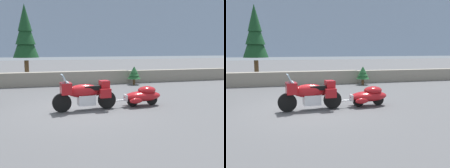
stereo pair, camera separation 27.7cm
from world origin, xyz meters
TOP-DOWN VIEW (x-y plane):
  - ground_plane at (0.00, 0.00)m, footprint 80.00×80.00m
  - stone_guard_wall at (-0.07, 6.43)m, footprint 24.00×0.61m
  - distant_ridgeline at (0.00, 96.43)m, footprint 240.00×80.00m
  - touring_motorcycle at (0.19, -0.17)m, footprint 2.31×0.83m
  - car_shaped_trailer at (2.48, -0.01)m, footprint 2.22×0.82m
  - pine_tree_tall at (-2.16, 8.18)m, footprint 1.59×1.59m
  - pine_sapling_near at (4.18, 5.55)m, footprint 0.79×0.79m

SIDE VIEW (x-z plane):
  - ground_plane at x=0.00m, z-range 0.00..0.00m
  - car_shaped_trailer at x=2.48m, z-range 0.03..0.79m
  - stone_guard_wall at x=-0.07m, z-range -0.02..0.85m
  - touring_motorcycle at x=0.19m, z-range -0.04..1.29m
  - pine_sapling_near at x=4.18m, z-range 0.14..1.26m
  - pine_tree_tall at x=-2.16m, z-range 0.63..5.60m
  - distant_ridgeline at x=0.00m, z-range 0.00..16.00m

